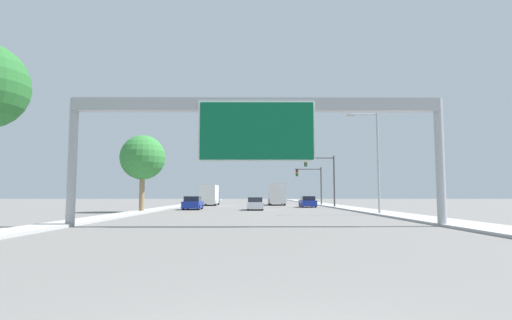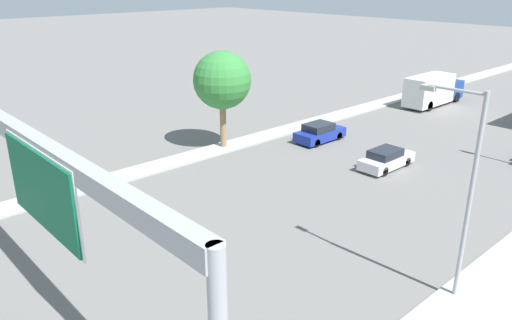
{
  "view_description": "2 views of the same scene",
  "coord_description": "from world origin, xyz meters",
  "views": [
    {
      "loc": [
        -0.16,
        -3.49,
        1.71
      ],
      "look_at": [
        0.0,
        24.23,
        4.1
      ],
      "focal_mm": 28.0,
      "sensor_mm": 36.0,
      "label": 1
    },
    {
      "loc": [
        17.63,
        12.17,
        12.49
      ],
      "look_at": [
        -1.25,
        29.46,
        2.99
      ],
      "focal_mm": 35.0,
      "sensor_mm": 36.0,
      "label": 2
    }
  ],
  "objects": [
    {
      "name": "car_far_right",
      "position": [
        -7.0,
        41.6,
        0.7
      ],
      "size": [
        1.89,
        4.35,
        1.49
      ],
      "color": "navy",
      "rests_on": "ground"
    },
    {
      "name": "palm_tree_background",
      "position": [
        -10.88,
        34.88,
        5.23
      ],
      "size": [
        4.3,
        4.3,
        7.42
      ],
      "color": "#8C704C",
      "rests_on": "ground"
    },
    {
      "name": "car_mid_right",
      "position": [
        0.0,
        40.43,
        0.66
      ],
      "size": [
        1.75,
        4.41,
        1.39
      ],
      "color": "silver",
      "rests_on": "ground"
    },
    {
      "name": "street_lamp_right",
      "position": [
        10.02,
        29.96,
        5.11
      ],
      "size": [
        2.65,
        0.28,
        8.65
      ],
      "color": "#9EA0A5",
      "rests_on": "ground"
    },
    {
      "name": "sign_gantry",
      "position": [
        0.0,
        17.9,
        5.56
      ],
      "size": [
        20.37,
        0.73,
        6.94
      ],
      "color": "#9EA0A5",
      "rests_on": "ground"
    },
    {
      "name": "truck_box_primary",
      "position": [
        -7.0,
        59.01,
        1.59
      ],
      "size": [
        2.35,
        8.3,
        3.12
      ],
      "color": "navy",
      "rests_on": "ground"
    },
    {
      "name": "median_strip_left",
      "position": [
        -10.75,
        60.0,
        0.07
      ],
      "size": [
        2.0,
        120.0,
        0.15
      ],
      "color": "#A8A8A8",
      "rests_on": "ground"
    }
  ]
}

